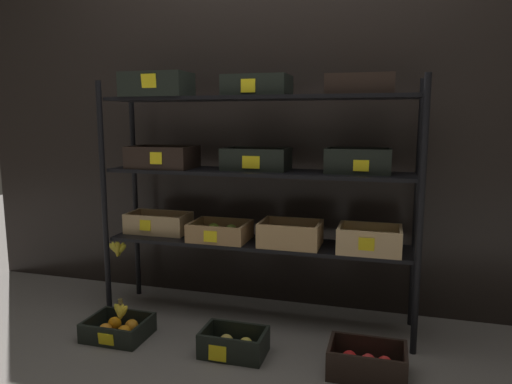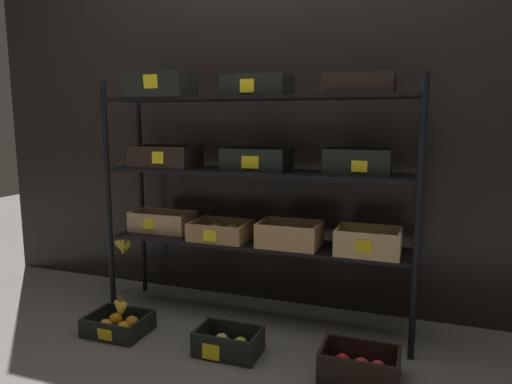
{
  "view_description": "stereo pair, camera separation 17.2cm",
  "coord_description": "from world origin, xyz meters",
  "px_view_note": "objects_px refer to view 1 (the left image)",
  "views": [
    {
      "loc": [
        0.71,
        -2.48,
        1.16
      ],
      "look_at": [
        0.0,
        0.0,
        0.75
      ],
      "focal_mm": 32.79,
      "sensor_mm": 36.0,
      "label": 1
    },
    {
      "loc": [
        0.88,
        -2.43,
        1.16
      ],
      "look_at": [
        0.0,
        0.0,
        0.75
      ],
      "focal_mm": 32.79,
      "sensor_mm": 36.0,
      "label": 2
    }
  ],
  "objects_px": {
    "display_rack": "(252,172)",
    "banana_bunch_loose": "(121,311)",
    "crate_ground_orange": "(118,329)",
    "crate_ground_apple_gold": "(234,345)",
    "crate_ground_apple_red": "(367,364)"
  },
  "relations": [
    {
      "from": "crate_ground_orange",
      "to": "banana_bunch_loose",
      "type": "xyz_separation_m",
      "value": [
        0.02,
        -0.01,
        0.11
      ]
    },
    {
      "from": "crate_ground_orange",
      "to": "banana_bunch_loose",
      "type": "distance_m",
      "value": 0.11
    },
    {
      "from": "crate_ground_apple_red",
      "to": "banana_bunch_loose",
      "type": "distance_m",
      "value": 1.28
    },
    {
      "from": "crate_ground_apple_gold",
      "to": "banana_bunch_loose",
      "type": "xyz_separation_m",
      "value": [
        -0.63,
        0.0,
        0.1
      ]
    },
    {
      "from": "crate_ground_orange",
      "to": "banana_bunch_loose",
      "type": "bearing_deg",
      "value": -14.76
    },
    {
      "from": "crate_ground_apple_red",
      "to": "banana_bunch_loose",
      "type": "xyz_separation_m",
      "value": [
        -1.28,
        0.01,
        0.1
      ]
    },
    {
      "from": "crate_ground_orange",
      "to": "crate_ground_apple_gold",
      "type": "distance_m",
      "value": 0.65
    },
    {
      "from": "crate_ground_apple_gold",
      "to": "crate_ground_apple_red",
      "type": "xyz_separation_m",
      "value": [
        0.64,
        -0.01,
        0.0
      ]
    },
    {
      "from": "crate_ground_apple_red",
      "to": "banana_bunch_loose",
      "type": "height_order",
      "value": "banana_bunch_loose"
    },
    {
      "from": "crate_ground_apple_red",
      "to": "crate_ground_orange",
      "type": "bearing_deg",
      "value": 179.32
    },
    {
      "from": "crate_ground_apple_gold",
      "to": "display_rack",
      "type": "bearing_deg",
      "value": 94.55
    },
    {
      "from": "display_rack",
      "to": "crate_ground_apple_red",
      "type": "bearing_deg",
      "value": -32.79
    },
    {
      "from": "display_rack",
      "to": "crate_ground_apple_gold",
      "type": "height_order",
      "value": "display_rack"
    },
    {
      "from": "crate_ground_orange",
      "to": "crate_ground_apple_gold",
      "type": "height_order",
      "value": "crate_ground_apple_gold"
    },
    {
      "from": "display_rack",
      "to": "banana_bunch_loose",
      "type": "distance_m",
      "value": 1.02
    }
  ]
}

